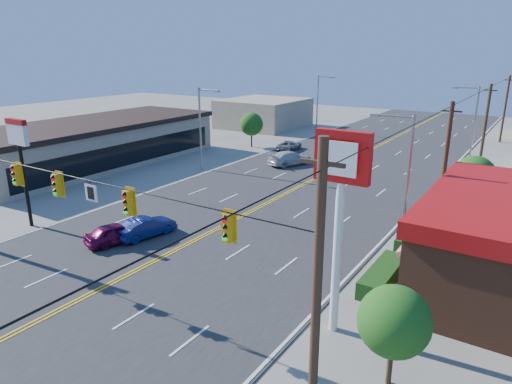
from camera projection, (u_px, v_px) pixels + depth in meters
The scene contains 21 objects.
ground at pixel (87, 297), 21.91m from camera, with size 160.00×160.00×0.00m, color gray.
road at pixel (289, 192), 37.93m from camera, with size 20.00×120.00×0.06m, color #2D2D30.
signal_span at pixel (73, 200), 20.52m from camera, with size 24.32×0.34×9.00m.
kfc_pylon at pixel (341, 194), 17.61m from camera, with size 2.20×0.36×8.50m.
strip_mall at pixel (94, 142), 47.09m from camera, with size 10.40×26.40×4.40m.
pizza_hut_sign at pixel (20, 150), 29.29m from camera, with size 1.90×0.30×6.85m.
streetlight_se at pixel (404, 174), 26.18m from camera, with size 2.55×0.25×8.00m.
streetlight_ne at pixel (472, 122), 45.41m from camera, with size 2.55×0.25×8.00m.
streetlight_sw at pixel (202, 125), 43.80m from camera, with size 2.55×0.25×8.00m.
streetlight_nw at pixel (319, 101), 64.63m from camera, with size 2.55×0.25×8.00m.
utility_pole_near at pixel (444, 169), 28.75m from camera, with size 0.28×0.28×8.40m, color #47301E.
utility_pole_mid at pixel (485, 129), 43.17m from camera, with size 0.28×0.28×8.40m, color #47301E.
utility_pole_far at pixel (505, 109), 57.59m from camera, with size 0.28×0.28×8.40m, color #47301E.
tree_kfc_rear at pixel (474, 177), 31.66m from camera, with size 2.94×2.94×4.41m.
tree_kfc_front at pixel (394, 322), 15.50m from camera, with size 2.52×2.52×3.78m.
tree_west at pixel (251, 124), 55.07m from camera, with size 2.80×2.80×4.20m.
bld_west_far at pixel (264, 113), 70.13m from camera, with size 11.00×12.00×4.20m, color tan.
car_magenta at pixel (116, 234), 27.81m from camera, with size 1.50×3.72×1.27m, color maroon.
car_blue at pixel (146, 228), 28.74m from camera, with size 1.35×3.87×1.28m, color navy.
car_white at pixel (290, 159), 46.81m from camera, with size 1.97×4.84×1.41m, color silver.
car_silver at pixel (289, 146), 53.88m from camera, with size 1.81×3.94×1.09m, color #9A999E.
Camera 1 is at (17.39, -11.87, 11.34)m, focal length 32.00 mm.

